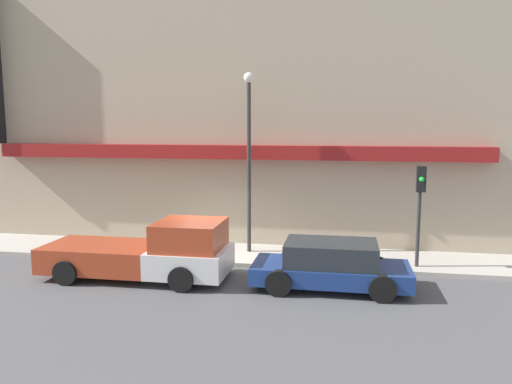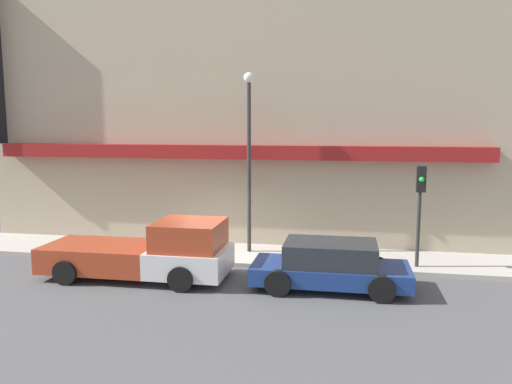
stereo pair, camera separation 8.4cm
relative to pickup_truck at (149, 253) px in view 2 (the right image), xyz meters
name	(u,v)px [view 2 (the right image)]	position (x,y,z in m)	size (l,w,h in m)	color
ground_plane	(215,267)	(1.64, 1.52, -0.79)	(80.00, 80.00, 0.00)	#4C4C4F
sidewalk	(225,254)	(1.64, 2.87, -0.71)	(36.00, 2.70, 0.16)	#ADA89E
building	(240,93)	(1.63, 5.70, 5.06)	(19.80, 3.80, 11.73)	tan
pickup_truck	(149,253)	(0.00, 0.00, 0.00)	(5.65, 2.31, 1.80)	silver
parked_car	(330,265)	(5.43, 0.00, -0.12)	(4.42, 2.07, 1.35)	navy
fire_hydrant	(172,245)	(-0.08, 2.18, -0.30)	(0.20, 0.20, 0.67)	#196633
street_lamp	(249,143)	(2.48, 3.09, 3.20)	(0.36, 0.36, 6.22)	#2D2D2D
traffic_light	(420,198)	(8.08, 2.08, 1.59)	(0.28, 0.42, 3.21)	#2D2D2D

